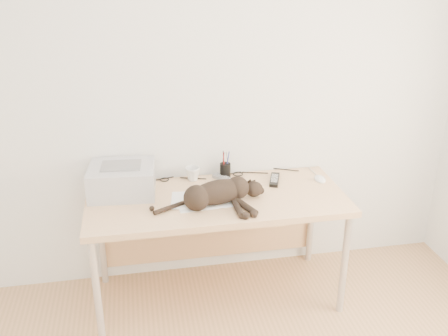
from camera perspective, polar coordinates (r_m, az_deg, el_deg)
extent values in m
plane|color=white|center=(3.23, -1.98, 8.43)|extent=(3.50, 0.00, 3.50)
cube|color=#E9BA88|center=(3.10, -0.81, -3.66)|extent=(1.60, 0.70, 0.04)
cylinder|color=silver|center=(3.02, -14.32, -13.58)|extent=(0.04, 0.04, 0.70)
cylinder|color=silver|center=(3.24, 13.59, -10.66)|extent=(0.04, 0.04, 0.70)
cylinder|color=silver|center=(3.52, -13.89, -7.81)|extent=(0.04, 0.04, 0.70)
cylinder|color=silver|center=(3.71, 9.93, -5.71)|extent=(0.04, 0.04, 0.70)
cube|color=#E9BA88|center=(3.54, -1.71, -5.94)|extent=(1.48, 0.02, 0.60)
cube|color=#A9A9AD|center=(3.17, -11.55, -1.31)|extent=(0.43, 0.37, 0.18)
cube|color=black|center=(3.17, -11.57, -1.16)|extent=(0.34, 0.05, 0.11)
cube|color=slate|center=(3.14, -11.69, 0.27)|extent=(0.25, 0.19, 0.01)
cube|color=white|center=(3.04, -2.32, -3.81)|extent=(0.35, 0.26, 0.00)
cube|color=white|center=(3.05, -2.93, -3.64)|extent=(0.36, 0.28, 0.00)
ellipsoid|color=black|center=(2.98, -0.62, -2.77)|extent=(0.38, 0.23, 0.15)
sphere|color=black|center=(2.93, -3.15, -3.45)|extent=(0.16, 0.16, 0.16)
ellipsoid|color=black|center=(3.08, 3.46, -2.42)|extent=(0.13, 0.12, 0.10)
cone|color=black|center=(3.10, 3.00, -1.48)|extent=(0.05, 0.06, 0.05)
cone|color=black|center=(3.10, 3.47, -1.54)|extent=(0.05, 0.06, 0.05)
cylinder|color=black|center=(2.92, 1.57, -4.58)|extent=(0.08, 0.21, 0.04)
cylinder|color=black|center=(2.94, 2.49, -4.39)|extent=(0.08, 0.21, 0.04)
cylinder|color=black|center=(2.96, -6.13, -4.49)|extent=(0.23, 0.08, 0.03)
imported|color=white|center=(3.31, -3.60, -0.66)|extent=(0.14, 0.14, 0.09)
cylinder|color=black|center=(3.35, 0.14, -0.26)|extent=(0.07, 0.07, 0.10)
cylinder|color=#990C0C|center=(3.32, -0.04, 0.79)|extent=(0.01, 0.01, 0.13)
cylinder|color=navy|center=(3.33, 0.30, 0.87)|extent=(0.01, 0.01, 0.13)
cylinder|color=black|center=(3.31, 0.18, 0.73)|extent=(0.01, 0.01, 0.13)
cube|color=slate|center=(3.31, 0.15, -1.28)|extent=(0.16, 0.19, 0.02)
cube|color=black|center=(3.32, 5.79, -1.35)|extent=(0.12, 0.21, 0.02)
ellipsoid|color=white|center=(3.38, 10.92, -1.04)|extent=(0.08, 0.12, 0.04)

